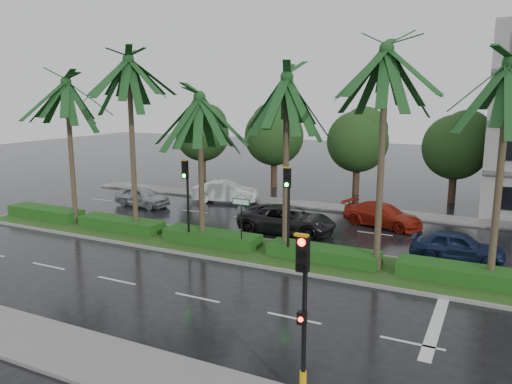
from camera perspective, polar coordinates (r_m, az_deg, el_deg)
The scene contains 17 objects.
ground at distance 23.72m, azimuth -0.08°, elevation -7.74°, with size 120.00×120.00×0.00m, color black.
near_sidewalk at distance 16.01m, azimuth -17.50°, elevation -17.82°, with size 40.00×2.40×0.12m, color slate.
far_sidewalk at distance 34.46m, azimuth 8.88°, elevation -1.76°, with size 40.00×2.00×0.12m, color slate.
median at distance 24.55m, azimuth 0.97°, elevation -6.89°, with size 36.00×4.00×0.15m.
hedge at distance 24.44m, azimuth 0.97°, elevation -6.06°, with size 35.20×1.40×0.60m.
lane_markings at distance 22.22m, azimuth 6.52°, elevation -9.12°, with size 34.00×13.06×0.01m.
palm_row at distance 23.92m, azimuth -1.71°, elevation 11.95°, with size 26.30×4.20×10.13m.
signal_near at distance 12.54m, azimuth 5.41°, elevation -13.27°, with size 0.34×0.45×4.36m.
signal_median_left at distance 25.18m, azimuth -7.95°, elevation 0.33°, with size 0.34×0.42×4.36m.
signal_median_right at distance 22.58m, azimuth 3.66°, elevation -0.83°, with size 0.34×0.42×4.36m.
street_sign at distance 23.98m, azimuth -1.71°, elevation -2.25°, with size 0.95×0.09×2.60m.
bg_trees at distance 38.97m, azimuth 12.39°, elevation 6.21°, with size 32.96×5.18×7.48m.
car_silver at distance 35.44m, azimuth -12.89°, elevation -0.49°, with size 4.11×1.65×1.40m, color #A2A5A9.
car_white at distance 35.92m, azimuth -3.53°, elevation 0.03°, with size 4.64×1.62×1.53m, color silver.
car_darkgrey at distance 28.04m, azimuth 3.55°, elevation -3.16°, with size 5.46×2.52×1.52m, color black.
car_red at distance 30.27m, azimuth 14.26°, elevation -2.56°, with size 4.73×1.92×1.37m, color #9D2011.
car_blue at distance 25.18m, azimuth 22.01°, elevation -5.75°, with size 4.18×1.68×1.43m, color #182448.
Camera 1 is at (10.04, -20.08, 7.67)m, focal length 35.00 mm.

